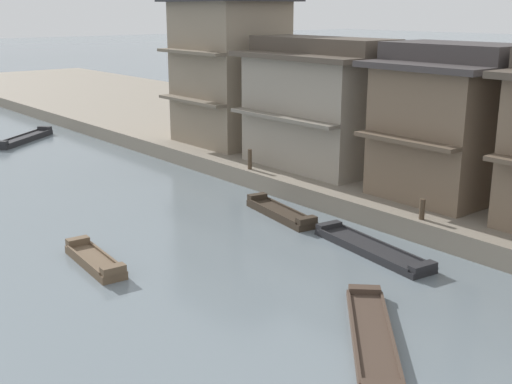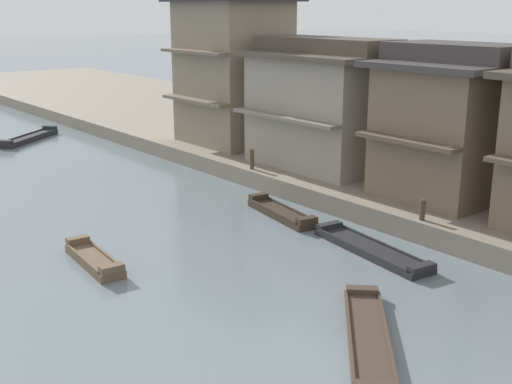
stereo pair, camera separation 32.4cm
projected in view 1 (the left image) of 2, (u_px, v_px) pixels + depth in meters
riverbank_right at (336, 146)px, 38.54m from camera, size 18.00×110.00×0.83m
boat_moored_second at (24, 139)px, 41.94m from camera, size 4.94×4.19×0.53m
boat_moored_third at (280, 213)px, 26.72m from camera, size 1.56×4.22×0.51m
boat_moored_far at (95, 261)px, 21.63m from camera, size 1.13×3.53×0.52m
boat_midriver_drifting at (372, 249)px, 22.80m from camera, size 1.79×5.29×0.41m
boat_midriver_upstream at (372, 336)px, 16.74m from camera, size 4.52×4.62×0.36m
house_waterfront_tall at (451, 122)px, 26.27m from camera, size 6.27×5.44×6.14m
house_waterfront_narrow at (320, 104)px, 31.26m from camera, size 5.45×7.66×6.14m
house_waterfront_far at (229, 66)px, 36.47m from camera, size 5.70×6.47×8.74m
mooring_post_dock_mid at (422, 209)px, 23.70m from camera, size 0.20×0.20×0.76m
mooring_post_dock_far at (250, 159)px, 31.12m from camera, size 0.20×0.20×0.97m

